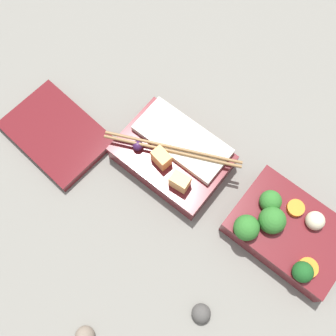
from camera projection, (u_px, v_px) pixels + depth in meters
The scene contains 6 objects.
ground_plane at pixel (236, 197), 0.65m from camera, with size 3.00×3.00×0.00m, color slate.
bento_tray_vegetable at pixel (285, 232), 0.61m from camera, with size 0.18×0.12×0.07m.
bento_tray_rice at pixel (173, 155), 0.65m from camera, with size 0.21×0.12×0.07m.
bento_lid at pixel (57, 134), 0.69m from camera, with size 0.18×0.12×0.02m, color maroon.
pebble_0 at pixel (201, 313), 0.59m from camera, with size 0.03×0.03×0.03m, color #474442.
pebble_1 at pixel (85, 336), 0.57m from camera, with size 0.03×0.03×0.03m, color #7A6B5B.
Camera 1 is at (-0.02, 0.21, 0.63)m, focal length 42.00 mm.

